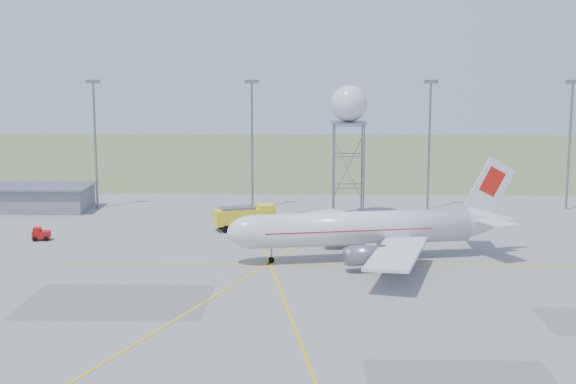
{
  "coord_description": "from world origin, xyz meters",
  "views": [
    {
      "loc": [
        -1.58,
        -60.37,
        23.16
      ],
      "look_at": [
        -3.74,
        40.0,
        6.9
      ],
      "focal_mm": 50.0,
      "sensor_mm": 36.0,
      "label": 1
    }
  ],
  "objects_px": {
    "fire_truck": "(246,218)",
    "baggage_tug": "(41,235)",
    "radar_tower": "(348,144)",
    "airliner_main": "(367,229)"
  },
  "relations": [
    {
      "from": "fire_truck",
      "to": "baggage_tug",
      "type": "bearing_deg",
      "value": 176.07
    },
    {
      "from": "radar_tower",
      "to": "baggage_tug",
      "type": "distance_m",
      "value": 45.93
    },
    {
      "from": "airliner_main",
      "to": "fire_truck",
      "type": "distance_m",
      "value": 23.0
    },
    {
      "from": "radar_tower",
      "to": "fire_truck",
      "type": "bearing_deg",
      "value": -146.59
    },
    {
      "from": "airliner_main",
      "to": "fire_truck",
      "type": "height_order",
      "value": "airliner_main"
    },
    {
      "from": "radar_tower",
      "to": "baggage_tug",
      "type": "xyz_separation_m",
      "value": [
        -41.27,
        -17.23,
        -10.49
      ]
    },
    {
      "from": "airliner_main",
      "to": "baggage_tug",
      "type": "xyz_separation_m",
      "value": [
        -42.18,
        9.21,
        -3.01
      ]
    },
    {
      "from": "radar_tower",
      "to": "baggage_tug",
      "type": "bearing_deg",
      "value": -157.34
    },
    {
      "from": "airliner_main",
      "to": "baggage_tug",
      "type": "distance_m",
      "value": 43.28
    },
    {
      "from": "airliner_main",
      "to": "fire_truck",
      "type": "bearing_deg",
      "value": -57.85
    }
  ]
}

